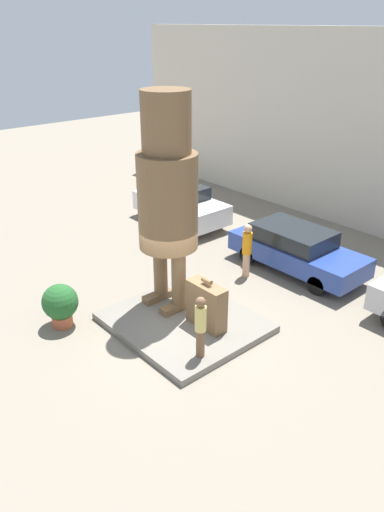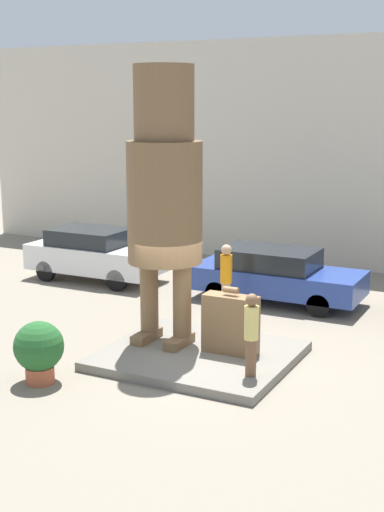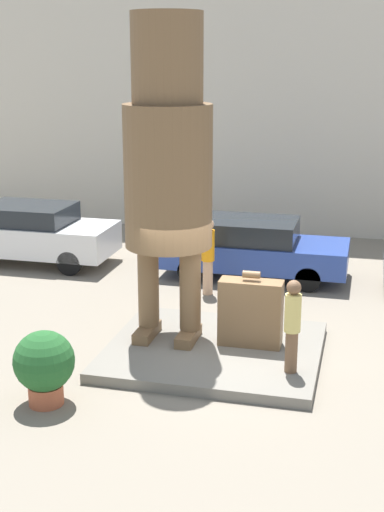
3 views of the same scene
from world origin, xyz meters
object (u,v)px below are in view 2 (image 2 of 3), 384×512
(tourist, at_px, (251,331))
(worker_hivis, at_px, (226,276))
(parked_car_blue, at_px, (275,274))
(planter_pot, at_px, (39,349))
(giant_suitcase, at_px, (231,324))
(parked_car_white, at_px, (95,253))
(statue_figure, at_px, (165,185))

(tourist, relative_size, worker_hivis, 0.90)
(parked_car_blue, bearing_deg, planter_pot, -105.26)
(giant_suitcase, distance_m, parked_car_white, 8.10)
(giant_suitcase, xyz_separation_m, tourist, (0.88, -1.01, 0.27))
(giant_suitcase, relative_size, parked_car_white, 0.35)
(giant_suitcase, distance_m, planter_pot, 3.98)
(parked_car_white, relative_size, parked_car_blue, 0.90)
(statue_figure, height_order, giant_suitcase, statue_figure)
(giant_suitcase, bearing_deg, parked_car_white, 145.04)
(tourist, distance_m, parked_car_white, 9.41)
(tourist, height_order, parked_car_blue, tourist)
(statue_figure, relative_size, worker_hivis, 3.27)
(worker_hivis, bearing_deg, parked_car_blue, 64.44)
(giant_suitcase, xyz_separation_m, parked_car_blue, (-0.79, 4.79, -0.05))
(statue_figure, relative_size, parked_car_blue, 1.28)
(statue_figure, bearing_deg, giant_suitcase, -0.48)
(statue_figure, distance_m, tourist, 3.71)
(statue_figure, height_order, parked_car_blue, statue_figure)
(statue_figure, xyz_separation_m, worker_hivis, (0.02, 3.19, -2.69))
(parked_car_white, relative_size, planter_pot, 3.35)
(tourist, relative_size, parked_car_white, 0.40)
(statue_figure, bearing_deg, parked_car_blue, 80.69)
(parked_car_white, relative_size, worker_hivis, 2.29)
(statue_figure, distance_m, planter_pot, 4.28)
(giant_suitcase, height_order, worker_hivis, worker_hivis)
(parked_car_white, bearing_deg, parked_car_blue, 1.46)
(giant_suitcase, relative_size, parked_car_blue, 0.31)
(parked_car_white, xyz_separation_m, planter_pot, (3.79, -7.42, -0.15))
(giant_suitcase, xyz_separation_m, parked_car_white, (-6.64, 4.64, 0.01))
(tourist, bearing_deg, worker_hivis, 119.93)
(planter_pot, bearing_deg, tourist, 25.28)
(tourist, xyz_separation_m, parked_car_blue, (-1.67, 5.80, -0.32))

